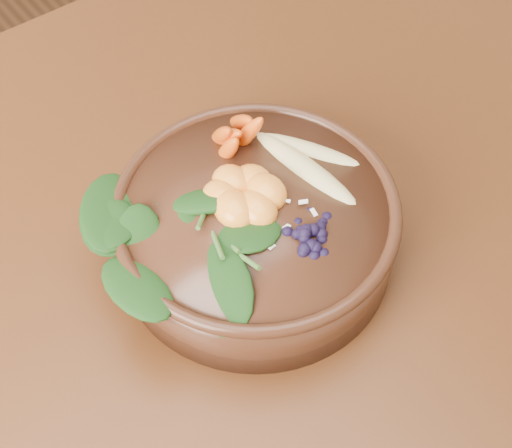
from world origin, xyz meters
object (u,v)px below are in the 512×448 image
object	(u,v)px
stoneware_bowl	(256,229)
banana_halves	(308,149)
dining_table	(165,270)
kale_heap	(180,186)
mandarin_cluster	(244,185)
blueberry_pile	(305,225)
carrot_cluster	(235,112)

from	to	relation	value
stoneware_bowl	banana_halves	world-z (taller)	banana_halves
dining_table	banana_halves	size ratio (longest dim) A/B	9.01
kale_heap	mandarin_cluster	world-z (taller)	kale_heap
stoneware_bowl	mandarin_cluster	xyz separation A→B (m)	(-0.00, 0.02, 0.06)
dining_table	blueberry_pile	world-z (taller)	blueberry_pile
stoneware_bowl	kale_heap	size ratio (longest dim) A/B	1.53
kale_heap	stoneware_bowl	bearing A→B (deg)	-43.23
stoneware_bowl	banana_halves	bearing A→B (deg)	12.65
dining_table	kale_heap	size ratio (longest dim) A/B	7.79
mandarin_cluster	dining_table	bearing A→B (deg)	132.93
carrot_cluster	banana_halves	xyz separation A→B (m)	(0.05, -0.07, -0.03)
stoneware_bowl	carrot_cluster	distance (m)	0.13
kale_heap	banana_halves	world-z (taller)	kale_heap
mandarin_cluster	blueberry_pile	size ratio (longest dim) A/B	0.69
banana_halves	blueberry_pile	xyz separation A→B (m)	(-0.07, -0.08, 0.01)
dining_table	banana_halves	world-z (taller)	banana_halves
blueberry_pile	banana_halves	bearing A→B (deg)	48.39
mandarin_cluster	stoneware_bowl	bearing A→B (deg)	-86.44
dining_table	carrot_cluster	size ratio (longest dim) A/B	18.49
banana_halves	blueberry_pile	distance (m)	0.11
carrot_cluster	stoneware_bowl	bearing A→B (deg)	-123.69
stoneware_bowl	kale_heap	bearing A→B (deg)	136.77
stoneware_bowl	blueberry_pile	world-z (taller)	blueberry_pile
dining_table	stoneware_bowl	bearing A→B (deg)	-52.83
banana_halves	mandarin_cluster	distance (m)	0.09
carrot_cluster	banana_halves	bearing A→B (deg)	-66.94
mandarin_cluster	banana_halves	bearing A→B (deg)	0.16
dining_table	kale_heap	bearing A→B (deg)	-69.99
stoneware_bowl	blueberry_pile	distance (m)	0.09
kale_heap	blueberry_pile	distance (m)	0.14
carrot_cluster	banana_halves	world-z (taller)	carrot_cluster
banana_halves	mandarin_cluster	bearing A→B (deg)	170.25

